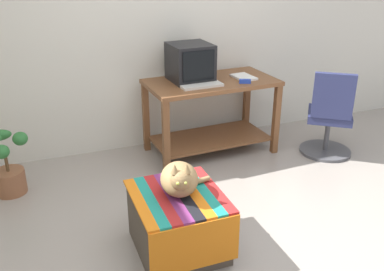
{
  "coord_description": "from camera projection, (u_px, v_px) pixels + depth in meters",
  "views": [
    {
      "loc": [
        -1.21,
        -2.16,
        1.94
      ],
      "look_at": [
        -0.07,
        0.85,
        0.55
      ],
      "focal_mm": 40.36,
      "sensor_mm": 36.0,
      "label": 1
    }
  ],
  "objects": [
    {
      "name": "ground_plane",
      "position": [
        244.0,
        251.0,
        3.02
      ],
      "size": [
        14.0,
        14.0,
        0.0
      ],
      "primitive_type": "plane",
      "color": "#9E9389"
    },
    {
      "name": "back_wall",
      "position": [
        155.0,
        20.0,
        4.26
      ],
      "size": [
        8.0,
        0.1,
        2.6
      ],
      "primitive_type": "cube",
      "color": "silver",
      "rests_on": "ground_plane"
    },
    {
      "name": "desk",
      "position": [
        211.0,
        104.0,
        4.32
      ],
      "size": [
        1.3,
        0.73,
        0.76
      ],
      "rotation": [
        0.0,
        0.0,
        0.05
      ],
      "color": "brown",
      "rests_on": "ground_plane"
    },
    {
      "name": "tv_monitor",
      "position": [
        190.0,
        63.0,
        4.16
      ],
      "size": [
        0.41,
        0.42,
        0.36
      ],
      "rotation": [
        0.0,
        0.0,
        0.05
      ],
      "color": "black",
      "rests_on": "desk"
    },
    {
      "name": "keyboard",
      "position": [
        201.0,
        85.0,
        4.03
      ],
      "size": [
        0.41,
        0.17,
        0.02
      ],
      "primitive_type": "cube",
      "rotation": [
        0.0,
        0.0,
        0.04
      ],
      "color": "beige",
      "rests_on": "desk"
    },
    {
      "name": "book",
      "position": [
        244.0,
        77.0,
        4.3
      ],
      "size": [
        0.2,
        0.28,
        0.02
      ],
      "primitive_type": "cube",
      "rotation": [
        0.0,
        0.0,
        0.1
      ],
      "color": "white",
      "rests_on": "desk"
    },
    {
      "name": "ottoman_with_blanket",
      "position": [
        178.0,
        222.0,
        2.96
      ],
      "size": [
        0.59,
        0.67,
        0.44
      ],
      "color": "#4C4238",
      "rests_on": "ground_plane"
    },
    {
      "name": "cat",
      "position": [
        180.0,
        179.0,
        2.84
      ],
      "size": [
        0.41,
        0.38,
        0.28
      ],
      "rotation": [
        0.0,
        0.0,
        -0.25
      ],
      "color": "#9E7A4C",
      "rests_on": "ottoman_with_blanket"
    },
    {
      "name": "potted_plant",
      "position": [
        8.0,
        168.0,
        3.66
      ],
      "size": [
        0.36,
        0.38,
        0.55
      ],
      "color": "brown",
      "rests_on": "ground_plane"
    },
    {
      "name": "office_chair",
      "position": [
        329.0,
        119.0,
        4.29
      ],
      "size": [
        0.59,
        0.59,
        0.89
      ],
      "rotation": [
        0.0,
        0.0,
        2.51
      ],
      "color": "#4C4C51",
      "rests_on": "ground_plane"
    },
    {
      "name": "stapler",
      "position": [
        245.0,
        81.0,
        4.13
      ],
      "size": [
        0.12,
        0.08,
        0.04
      ],
      "primitive_type": "cube",
      "rotation": [
        0.0,
        0.0,
        1.16
      ],
      "color": "#2342B7",
      "rests_on": "desk"
    },
    {
      "name": "pen",
      "position": [
        246.0,
        75.0,
        4.41
      ],
      "size": [
        0.04,
        0.14,
        0.01
      ],
      "primitive_type": "cylinder",
      "rotation": [
        0.0,
        1.57,
        1.8
      ],
      "color": "black",
      "rests_on": "desk"
    }
  ]
}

